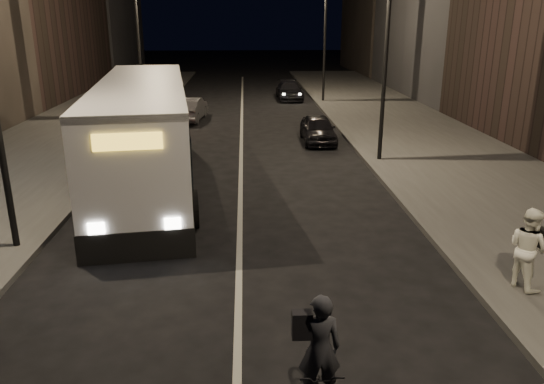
{
  "coord_description": "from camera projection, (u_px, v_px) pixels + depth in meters",
  "views": [
    {
      "loc": [
        0.2,
        -8.56,
        5.61
      ],
      "look_at": [
        0.83,
        3.88,
        1.5
      ],
      "focal_mm": 35.0,
      "sensor_mm": 36.0,
      "label": 1
    }
  ],
  "objects": [
    {
      "name": "ground",
      "position": [
        238.0,
        334.0,
        9.86
      ],
      "size": [
        180.0,
        180.0,
        0.0
      ],
      "primitive_type": "plane",
      "color": "black",
      "rests_on": "ground"
    },
    {
      "name": "sidewalk_right",
      "position": [
        433.0,
        148.0,
        23.53
      ],
      "size": [
        7.0,
        70.0,
        0.16
      ],
      "primitive_type": "cube",
      "color": "#3C3C39",
      "rests_on": "ground"
    },
    {
      "name": "sidewalk_left",
      "position": [
        43.0,
        153.0,
        22.7
      ],
      "size": [
        7.0,
        70.0,
        0.16
      ],
      "primitive_type": "cube",
      "color": "#3C3C39",
      "rests_on": "ground"
    },
    {
      "name": "streetlight_right_mid",
      "position": [
        381.0,
        24.0,
        19.82
      ],
      "size": [
        1.2,
        0.44,
        8.12
      ],
      "color": "black",
      "rests_on": "sidewalk_right"
    },
    {
      "name": "streetlight_right_far",
      "position": [
        321.0,
        21.0,
        35.0
      ],
      "size": [
        1.2,
        0.44,
        8.12
      ],
      "color": "black",
      "rests_on": "sidewalk_right"
    },
    {
      "name": "streetlight_left_far",
      "position": [
        142.0,
        22.0,
        28.79
      ],
      "size": [
        1.2,
        0.44,
        8.12
      ],
      "color": "black",
      "rests_on": "sidewalk_left"
    },
    {
      "name": "city_bus",
      "position": [
        144.0,
        129.0,
        18.34
      ],
      "size": [
        4.48,
        13.43,
        3.56
      ],
      "rotation": [
        0.0,
        0.0,
        0.13
      ],
      "color": "white",
      "rests_on": "ground"
    },
    {
      "name": "cyclist_on_bicycle",
      "position": [
        317.0,
        373.0,
        7.71
      ],
      "size": [
        0.67,
        1.79,
        2.04
      ],
      "rotation": [
        0.0,
        0.0,
        0.03
      ],
      "color": "black",
      "rests_on": "ground"
    },
    {
      "name": "pedestrian_woman",
      "position": [
        528.0,
        248.0,
        11.02
      ],
      "size": [
        0.92,
        1.03,
        1.76
      ],
      "primitive_type": "imported",
      "rotation": [
        0.0,
        0.0,
        1.92
      ],
      "color": "white",
      "rests_on": "sidewalk_right"
    },
    {
      "name": "car_near",
      "position": [
        318.0,
        129.0,
        24.82
      ],
      "size": [
        1.49,
        3.7,
        1.26
      ],
      "primitive_type": "imported",
      "rotation": [
        0.0,
        0.0,
        -0.0
      ],
      "color": "black",
      "rests_on": "ground"
    },
    {
      "name": "car_mid",
      "position": [
        190.0,
        109.0,
        30.09
      ],
      "size": [
        1.81,
        4.18,
        1.34
      ],
      "primitive_type": "imported",
      "rotation": [
        0.0,
        0.0,
        3.04
      ],
      "color": "#3A3A3D",
      "rests_on": "ground"
    },
    {
      "name": "car_far",
      "position": [
        289.0,
        91.0,
        37.91
      ],
      "size": [
        1.84,
        4.32,
        1.24
      ],
      "primitive_type": "imported",
      "rotation": [
        0.0,
        0.0,
        0.02
      ],
      "color": "black",
      "rests_on": "ground"
    }
  ]
}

